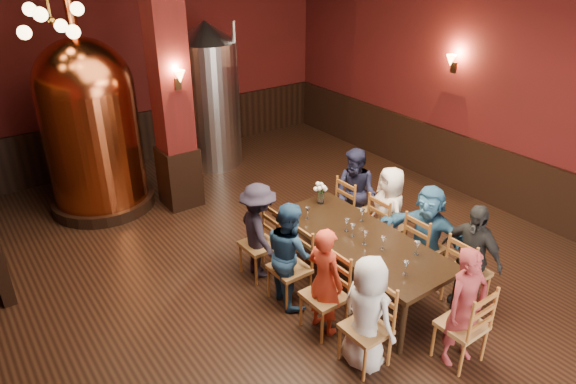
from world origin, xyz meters
TOP-DOWN VIEW (x-y plane):
  - room at (0.00, 0.00)m, footprint 10.00×10.02m
  - wainscot_right at (3.96, 0.00)m, footprint 0.08×9.90m
  - wainscot_back at (0.00, 4.96)m, footprint 7.90×0.08m
  - column at (-0.30, 2.80)m, footprint 0.58×0.58m
  - pendant_cluster at (-1.80, 2.90)m, footprint 0.90×0.90m
  - sconce_wall at (3.90, 0.80)m, footprint 0.20×0.20m
  - sconce_column at (-0.30, 2.50)m, footprint 0.20×0.20m
  - dining_table at (0.53, -0.69)m, footprint 1.03×2.41m
  - chair_0 at (-0.31, -1.70)m, footprint 0.47×0.47m
  - person_0 at (-0.31, -1.70)m, footprint 0.48×0.68m
  - chair_1 at (-0.32, -1.03)m, footprint 0.47×0.47m
  - person_1 at (-0.32, -1.03)m, footprint 0.38×0.52m
  - chair_2 at (-0.33, -0.37)m, footprint 0.47×0.47m
  - person_2 at (-0.33, -0.37)m, footprint 0.42×0.70m
  - chair_3 at (-0.33, 0.30)m, footprint 0.47×0.47m
  - person_3 at (-0.33, 0.30)m, footprint 0.63×0.93m
  - chair_4 at (1.39, -1.68)m, footprint 0.47×0.47m
  - person_4 at (1.39, -1.68)m, footprint 0.37×0.81m
  - chair_5 at (1.38, -1.01)m, footprint 0.47×0.47m
  - person_5 at (1.38, -1.01)m, footprint 0.76×1.30m
  - chair_6 at (1.37, -0.35)m, footprint 0.47×0.47m
  - person_6 at (1.37, -0.35)m, footprint 0.61×0.76m
  - chair_7 at (1.37, 0.32)m, footprint 0.47×0.47m
  - person_7 at (1.37, 0.32)m, footprint 0.51×0.74m
  - chair_8 at (0.54, -2.24)m, footprint 0.47×0.47m
  - person_8 at (0.54, -2.24)m, footprint 0.54×0.40m
  - copper_kettle at (-1.40, 3.48)m, footprint 1.82×1.82m
  - steel_vessel at (0.97, 4.03)m, footprint 1.35×1.35m
  - rose_vase at (0.70, 0.31)m, footprint 0.19×0.19m
  - wine_glass_0 at (0.55, -1.04)m, footprint 0.07×0.07m
  - wine_glass_1 at (0.47, -0.61)m, footprint 0.07×0.07m
  - wine_glass_2 at (0.39, -1.55)m, footprint 0.07×0.07m
  - wine_glass_3 at (0.49, -0.47)m, footprint 0.07×0.07m
  - wine_glass_4 at (0.80, -1.35)m, footprint 0.07×0.07m
  - wine_glass_5 at (0.28, 0.07)m, footprint 0.07×0.07m
  - wine_glass_6 at (0.47, -0.83)m, footprint 0.07×0.07m
  - wine_glass_7 at (0.83, -0.39)m, footprint 0.07×0.07m

SIDE VIEW (x-z plane):
  - chair_0 at x=-0.31m, z-range 0.00..0.92m
  - chair_1 at x=-0.32m, z-range 0.00..0.92m
  - chair_2 at x=-0.33m, z-range 0.00..0.92m
  - chair_3 at x=-0.33m, z-range 0.00..0.92m
  - chair_4 at x=1.39m, z-range 0.00..0.92m
  - chair_5 at x=1.38m, z-range 0.00..0.92m
  - chair_6 at x=1.37m, z-range 0.00..0.92m
  - chair_7 at x=1.37m, z-range 0.00..0.92m
  - chair_8 at x=0.54m, z-range 0.00..0.92m
  - wainscot_right at x=3.96m, z-range 0.00..1.00m
  - wainscot_back at x=0.00m, z-range 0.00..1.00m
  - person_0 at x=-0.31m, z-range 0.00..1.31m
  - person_3 at x=-0.33m, z-range 0.00..1.32m
  - person_1 at x=-0.32m, z-range 0.00..1.33m
  - person_5 at x=1.38m, z-range 0.00..1.33m
  - person_6 at x=1.37m, z-range 0.00..1.34m
  - person_2 at x=-0.33m, z-range 0.00..1.35m
  - person_8 at x=0.54m, z-range 0.00..1.36m
  - person_4 at x=1.39m, z-range 0.00..1.37m
  - dining_table at x=0.53m, z-range 0.31..1.06m
  - person_7 at x=1.37m, z-range 0.00..1.38m
  - wine_glass_0 at x=0.55m, z-range 0.75..0.92m
  - wine_glass_1 at x=0.47m, z-range 0.75..0.92m
  - wine_glass_2 at x=0.39m, z-range 0.75..0.92m
  - wine_glass_3 at x=0.49m, z-range 0.75..0.92m
  - wine_glass_4 at x=0.80m, z-range 0.75..0.92m
  - wine_glass_5 at x=0.28m, z-range 0.75..0.92m
  - wine_glass_6 at x=0.47m, z-range 0.75..0.92m
  - wine_glass_7 at x=0.83m, z-range 0.75..0.92m
  - rose_vase at x=0.70m, z-range 0.80..1.12m
  - steel_vessel at x=0.97m, z-range 0.00..2.75m
  - copper_kettle at x=-1.40m, z-range -0.53..3.40m
  - sconce_wall at x=3.90m, z-range 2.02..2.38m
  - sconce_column at x=-0.30m, z-range 2.02..2.38m
  - room at x=0.00m, z-range 0.00..4.50m
  - column at x=-0.30m, z-range 0.00..4.50m
  - pendant_cluster at x=-1.80m, z-range 2.25..3.95m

